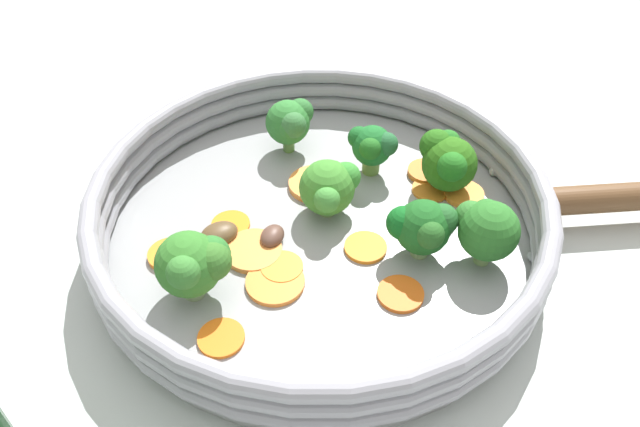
{
  "coord_description": "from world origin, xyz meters",
  "views": [
    {
      "loc": [
        -0.11,
        0.35,
        0.37
      ],
      "look_at": [
        0.0,
        0.0,
        0.03
      ],
      "focal_mm": 35.0,
      "sensor_mm": 36.0,
      "label": 1
    }
  ],
  "objects_px": {
    "carrot_slice_10": "(400,294)",
    "broccoli_floret_3": "(423,227)",
    "broccoli_floret_5": "(447,160)",
    "mushroom_piece_0": "(219,234)",
    "mushroom_piece_1": "(272,236)",
    "carrot_slice_8": "(282,268)",
    "carrot_slice_6": "(231,225)",
    "carrot_slice_9": "(315,184)",
    "carrot_slice_5": "(275,282)",
    "broccoli_floret_4": "(194,264)",
    "carrot_slice_7": "(170,255)",
    "broccoli_floret_6": "(330,187)",
    "skillet": "(320,233)",
    "carrot_slice_3": "(426,172)",
    "carrot_slice_4": "(253,251)",
    "carrot_slice_0": "(366,247)",
    "broccoli_floret_0": "(290,122)",
    "broccoli_floret_1": "(372,146)",
    "broccoli_floret_2": "(486,227)",
    "carrot_slice_11": "(430,190)",
    "carrot_slice_1": "(464,194)",
    "carrot_slice_2": "(221,338)"
  },
  "relations": [
    {
      "from": "carrot_slice_3",
      "to": "carrot_slice_4",
      "type": "bearing_deg",
      "value": 50.23
    },
    {
      "from": "broccoli_floret_3",
      "to": "broccoli_floret_2",
      "type": "bearing_deg",
      "value": -168.25
    },
    {
      "from": "carrot_slice_2",
      "to": "carrot_slice_11",
      "type": "bearing_deg",
      "value": -119.66
    },
    {
      "from": "carrot_slice_11",
      "to": "broccoli_floret_3",
      "type": "xyz_separation_m",
      "value": [
        -0.0,
        0.08,
        0.03
      ]
    },
    {
      "from": "carrot_slice_6",
      "to": "carrot_slice_8",
      "type": "distance_m",
      "value": 0.07
    },
    {
      "from": "carrot_slice_3",
      "to": "broccoli_floret_6",
      "type": "bearing_deg",
      "value": 46.5
    },
    {
      "from": "carrot_slice_9",
      "to": "mushroom_piece_0",
      "type": "distance_m",
      "value": 0.1
    },
    {
      "from": "carrot_slice_10",
      "to": "broccoli_floret_3",
      "type": "height_order",
      "value": "broccoli_floret_3"
    },
    {
      "from": "carrot_slice_1",
      "to": "broccoli_floret_1",
      "type": "bearing_deg",
      "value": -5.75
    },
    {
      "from": "broccoli_floret_4",
      "to": "broccoli_floret_5",
      "type": "relative_size",
      "value": 1.01
    },
    {
      "from": "broccoli_floret_1",
      "to": "broccoli_floret_6",
      "type": "distance_m",
      "value": 0.06
    },
    {
      "from": "carrot_slice_6",
      "to": "carrot_slice_9",
      "type": "xyz_separation_m",
      "value": [
        -0.05,
        -0.07,
        0.0
      ]
    },
    {
      "from": "carrot_slice_7",
      "to": "broccoli_floret_6",
      "type": "bearing_deg",
      "value": -140.62
    },
    {
      "from": "skillet",
      "to": "mushroom_piece_1",
      "type": "relative_size",
      "value": 14.5
    },
    {
      "from": "mushroom_piece_1",
      "to": "carrot_slice_0",
      "type": "bearing_deg",
      "value": -169.16
    },
    {
      "from": "carrot_slice_0",
      "to": "broccoli_floret_6",
      "type": "bearing_deg",
      "value": -40.51
    },
    {
      "from": "carrot_slice_10",
      "to": "carrot_slice_8",
      "type": "bearing_deg",
      "value": 0.87
    },
    {
      "from": "broccoli_floret_3",
      "to": "broccoli_floret_5",
      "type": "distance_m",
      "value": 0.08
    },
    {
      "from": "mushroom_piece_0",
      "to": "mushroom_piece_1",
      "type": "distance_m",
      "value": 0.04
    },
    {
      "from": "carrot_slice_5",
      "to": "broccoli_floret_5",
      "type": "xyz_separation_m",
      "value": [
        -0.1,
        -0.15,
        0.03
      ]
    },
    {
      "from": "carrot_slice_6",
      "to": "carrot_slice_5",
      "type": "bearing_deg",
      "value": 139.44
    },
    {
      "from": "skillet",
      "to": "carrot_slice_3",
      "type": "bearing_deg",
      "value": -127.66
    },
    {
      "from": "carrot_slice_0",
      "to": "carrot_slice_4",
      "type": "bearing_deg",
      "value": 19.71
    },
    {
      "from": "carrot_slice_10",
      "to": "broccoli_floret_5",
      "type": "bearing_deg",
      "value": -95.02
    },
    {
      "from": "carrot_slice_8",
      "to": "broccoli_floret_2",
      "type": "xyz_separation_m",
      "value": [
        -0.14,
        -0.06,
        0.03
      ]
    },
    {
      "from": "carrot_slice_9",
      "to": "broccoli_floret_5",
      "type": "height_order",
      "value": "broccoli_floret_5"
    },
    {
      "from": "carrot_slice_0",
      "to": "broccoli_floret_1",
      "type": "bearing_deg",
      "value": -78.86
    },
    {
      "from": "carrot_slice_10",
      "to": "broccoli_floret_4",
      "type": "height_order",
      "value": "broccoli_floret_4"
    },
    {
      "from": "carrot_slice_4",
      "to": "broccoli_floret_5",
      "type": "height_order",
      "value": "broccoli_floret_5"
    },
    {
      "from": "carrot_slice_0",
      "to": "carrot_slice_2",
      "type": "bearing_deg",
      "value": 56.46
    },
    {
      "from": "mushroom_piece_1",
      "to": "broccoli_floret_0",
      "type": "bearing_deg",
      "value": -78.36
    },
    {
      "from": "carrot_slice_6",
      "to": "broccoli_floret_4",
      "type": "distance_m",
      "value": 0.08
    },
    {
      "from": "carrot_slice_10",
      "to": "broccoli_floret_6",
      "type": "relative_size",
      "value": 0.7
    },
    {
      "from": "skillet",
      "to": "carrot_slice_8",
      "type": "bearing_deg",
      "value": 75.17
    },
    {
      "from": "carrot_slice_7",
      "to": "carrot_slice_11",
      "type": "height_order",
      "value": "carrot_slice_7"
    },
    {
      "from": "carrot_slice_5",
      "to": "broccoli_floret_3",
      "type": "xyz_separation_m",
      "value": [
        -0.1,
        -0.06,
        0.03
      ]
    },
    {
      "from": "mushroom_piece_0",
      "to": "broccoli_floret_2",
      "type": "bearing_deg",
      "value": -168.53
    },
    {
      "from": "broccoli_floret_3",
      "to": "carrot_slice_3",
      "type": "bearing_deg",
      "value": -83.32
    },
    {
      "from": "mushroom_piece_1",
      "to": "broccoli_floret_5",
      "type": "bearing_deg",
      "value": -139.05
    },
    {
      "from": "carrot_slice_5",
      "to": "mushroom_piece_1",
      "type": "height_order",
      "value": "mushroom_piece_1"
    },
    {
      "from": "carrot_slice_2",
      "to": "carrot_slice_10",
      "type": "relative_size",
      "value": 0.95
    },
    {
      "from": "broccoli_floret_6",
      "to": "mushroom_piece_0",
      "type": "height_order",
      "value": "broccoli_floret_6"
    },
    {
      "from": "broccoli_floret_3",
      "to": "mushroom_piece_1",
      "type": "distance_m",
      "value": 0.12
    },
    {
      "from": "carrot_slice_2",
      "to": "broccoli_floret_1",
      "type": "height_order",
      "value": "broccoli_floret_1"
    },
    {
      "from": "carrot_slice_9",
      "to": "broccoli_floret_5",
      "type": "distance_m",
      "value": 0.12
    },
    {
      "from": "carrot_slice_1",
      "to": "carrot_slice_11",
      "type": "bearing_deg",
      "value": 3.78
    },
    {
      "from": "carrot_slice_3",
      "to": "carrot_slice_6",
      "type": "bearing_deg",
      "value": 38.5
    },
    {
      "from": "carrot_slice_3",
      "to": "carrot_slice_9",
      "type": "relative_size",
      "value": 0.7
    },
    {
      "from": "broccoli_floret_4",
      "to": "carrot_slice_9",
      "type": "bearing_deg",
      "value": -107.68
    },
    {
      "from": "carrot_slice_3",
      "to": "broccoli_floret_6",
      "type": "height_order",
      "value": "broccoli_floret_6"
    }
  ]
}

